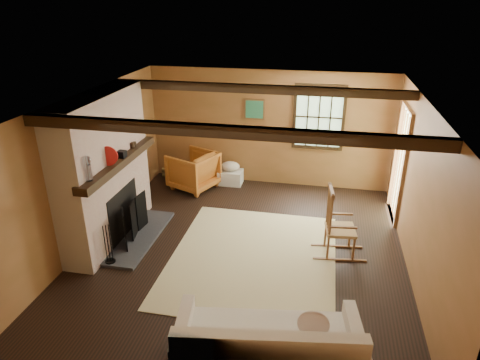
% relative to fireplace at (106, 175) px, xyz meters
% --- Properties ---
extents(ground, '(5.50, 5.50, 0.00)m').
position_rel_fireplace_xyz_m(ground, '(2.23, 0.00, -1.10)').
color(ground, black).
rests_on(ground, ground).
extents(room_envelope, '(5.02, 5.52, 2.44)m').
position_rel_fireplace_xyz_m(room_envelope, '(2.45, 0.26, 0.53)').
color(room_envelope, '#9E6138').
rests_on(room_envelope, ground).
extents(fireplace, '(1.02, 2.30, 2.40)m').
position_rel_fireplace_xyz_m(fireplace, '(0.00, 0.00, 0.00)').
color(fireplace, '#9B553C').
rests_on(fireplace, ground).
extents(rug, '(2.50, 3.00, 0.01)m').
position_rel_fireplace_xyz_m(rug, '(2.43, -0.20, -1.10)').
color(rug, tan).
rests_on(rug, ground).
extents(rocking_chair, '(0.86, 0.52, 1.13)m').
position_rel_fireplace_xyz_m(rocking_chair, '(3.68, 0.19, -0.63)').
color(rocking_chair, tan).
rests_on(rocking_chair, ground).
extents(sofa, '(2.06, 1.14, 0.79)m').
position_rel_fireplace_xyz_m(sofa, '(2.96, -2.29, -0.82)').
color(sofa, white).
rests_on(sofa, ground).
extents(firewood_pile, '(0.61, 0.11, 0.22)m').
position_rel_fireplace_xyz_m(firewood_pile, '(0.20, 2.56, -0.99)').
color(firewood_pile, brown).
rests_on(firewood_pile, ground).
extents(laundry_basket, '(0.50, 0.38, 0.30)m').
position_rel_fireplace_xyz_m(laundry_basket, '(1.46, 2.50, -0.95)').
color(laundry_basket, white).
rests_on(laundry_basket, ground).
extents(basket_pillow, '(0.49, 0.45, 0.20)m').
position_rel_fireplace_xyz_m(basket_pillow, '(1.46, 2.50, -0.70)').
color(basket_pillow, white).
rests_on(basket_pillow, laundry_basket).
extents(armchair, '(1.12, 1.11, 0.78)m').
position_rel_fireplace_xyz_m(armchair, '(0.75, 2.14, -0.71)').
color(armchair, '#BF6026').
rests_on(armchair, ground).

